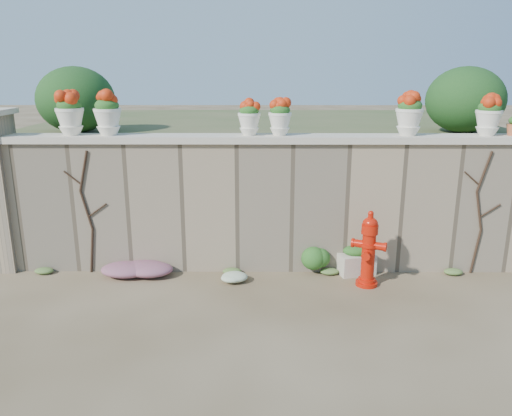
{
  "coord_description": "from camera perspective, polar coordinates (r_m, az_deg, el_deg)",
  "views": [
    {
      "loc": [
        -0.09,
        -5.62,
        3.04
      ],
      "look_at": [
        -0.13,
        1.4,
        1.09
      ],
      "focal_mm": 35.0,
      "sensor_mm": 36.0,
      "label": 1
    }
  ],
  "objects": [
    {
      "name": "ground",
      "position": [
        6.39,
        1.11,
        -12.86
      ],
      "size": [
        80.0,
        80.0,
        0.0
      ],
      "primitive_type": "plane",
      "color": "#4F3D27",
      "rests_on": "ground"
    },
    {
      "name": "stone_wall",
      "position": [
        7.7,
        0.98,
        0.16
      ],
      "size": [
        8.0,
        0.4,
        2.0
      ],
      "primitive_type": "cube",
      "color": "gray",
      "rests_on": "ground"
    },
    {
      "name": "wall_cap",
      "position": [
        7.49,
        1.01,
        7.93
      ],
      "size": [
        8.1,
        0.52,
        0.1
      ],
      "primitive_type": "cube",
      "color": "beige",
      "rests_on": "stone_wall"
    },
    {
      "name": "raised_fill",
      "position": [
        10.82,
        0.8,
        4.65
      ],
      "size": [
        9.0,
        6.0,
        2.0
      ],
      "primitive_type": "cube",
      "color": "#384C23",
      "rests_on": "ground"
    },
    {
      "name": "back_shrub_left",
      "position": [
        9.18,
        -19.9,
        11.57
      ],
      "size": [
        1.3,
        1.3,
        1.1
      ],
      "primitive_type": "ellipsoid",
      "color": "#143814",
      "rests_on": "raised_fill"
    },
    {
      "name": "back_shrub_right",
      "position": [
        9.31,
        22.79,
        11.33
      ],
      "size": [
        1.3,
        1.3,
        1.1
      ],
      "primitive_type": "ellipsoid",
      "color": "#143814",
      "rests_on": "raised_fill"
    },
    {
      "name": "vine_left",
      "position": [
        7.92,
        -18.72,
        -0.3
      ],
      "size": [
        0.6,
        0.04,
        1.91
      ],
      "color": "black",
      "rests_on": "ground"
    },
    {
      "name": "vine_right",
      "position": [
        8.19,
        24.2,
        -0.36
      ],
      "size": [
        0.6,
        0.04,
        1.91
      ],
      "color": "black",
      "rests_on": "ground"
    },
    {
      "name": "fire_hydrant",
      "position": [
        7.35,
        12.74,
        -4.57
      ],
      "size": [
        0.48,
        0.34,
        1.12
      ],
      "rotation": [
        0.0,
        0.0,
        -0.41
      ],
      "color": "#BD1607",
      "rests_on": "ground"
    },
    {
      "name": "planter_box",
      "position": [
        7.86,
        11.39,
        -5.92
      ],
      "size": [
        0.61,
        0.45,
        0.45
      ],
      "rotation": [
        0.0,
        0.0,
        0.27
      ],
      "color": "beige",
      "rests_on": "ground"
    },
    {
      "name": "green_shrub",
      "position": [
        7.74,
        7.3,
        -5.47
      ],
      "size": [
        0.59,
        0.54,
        0.57
      ],
      "primitive_type": "ellipsoid",
      "color": "#1E5119",
      "rests_on": "ground"
    },
    {
      "name": "magenta_clump",
      "position": [
        7.83,
        -13.32,
        -6.72
      ],
      "size": [
        0.97,
        0.65,
        0.26
      ],
      "primitive_type": "ellipsoid",
      "color": "#B12385",
      "rests_on": "ground"
    },
    {
      "name": "white_flowers",
      "position": [
        7.4,
        -2.15,
        -7.97
      ],
      "size": [
        0.5,
        0.4,
        0.18
      ],
      "primitive_type": "ellipsoid",
      "color": "white",
      "rests_on": "ground"
    },
    {
      "name": "urn_pot_0",
      "position": [
        7.95,
        -20.51,
        10.07
      ],
      "size": [
        0.41,
        0.41,
        0.64
      ],
      "color": "silver",
      "rests_on": "wall_cap"
    },
    {
      "name": "urn_pot_1",
      "position": [
        7.78,
        -16.61,
        10.26
      ],
      "size": [
        0.4,
        0.4,
        0.63
      ],
      "color": "silver",
      "rests_on": "wall_cap"
    },
    {
      "name": "urn_pot_2",
      "position": [
        7.46,
        -0.78,
        10.3
      ],
      "size": [
        0.34,
        0.34,
        0.53
      ],
      "color": "silver",
      "rests_on": "wall_cap"
    },
    {
      "name": "urn_pot_3",
      "position": [
        7.46,
        2.75,
        10.32
      ],
      "size": [
        0.34,
        0.34,
        0.53
      ],
      "color": "silver",
      "rests_on": "wall_cap"
    },
    {
      "name": "urn_pot_4",
      "position": [
        7.77,
        17.12,
        10.22
      ],
      "size": [
        0.4,
        0.4,
        0.63
      ],
      "color": "silver",
      "rests_on": "wall_cap"
    },
    {
      "name": "urn_pot_5",
      "position": [
        8.18,
        25.06,
        9.57
      ],
      "size": [
        0.38,
        0.38,
        0.59
      ],
      "color": "silver",
      "rests_on": "wall_cap"
    }
  ]
}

